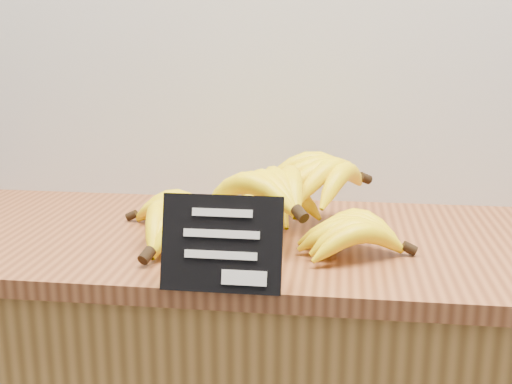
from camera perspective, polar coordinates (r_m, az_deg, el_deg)
name	(u,v)px	position (r m, az deg, el deg)	size (l,w,h in m)	color
counter_top	(260,241)	(1.16, 0.33, -4.42)	(1.32, 0.54, 0.03)	brown
chalkboard_sign	(221,244)	(0.90, -3.09, -4.62)	(0.17, 0.01, 0.14)	black
banana_pile	(262,206)	(1.14, 0.51, -1.26)	(0.52, 0.39, 0.13)	#FFE90A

